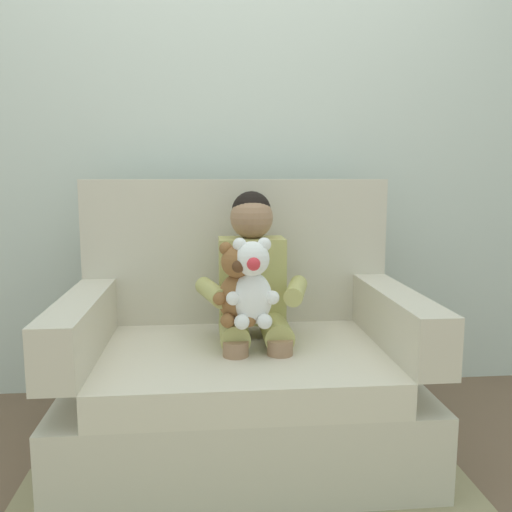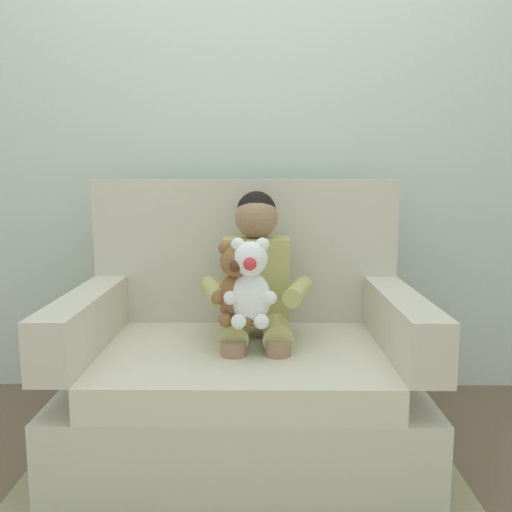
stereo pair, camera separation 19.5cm
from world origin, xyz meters
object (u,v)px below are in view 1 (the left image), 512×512
plush_brown (237,286)px  plush_white (252,285)px  seated_child (253,287)px  armchair (241,366)px

plush_brown → plush_white: size_ratio=0.94×
seated_child → plush_brown: 0.18m
plush_brown → seated_child: bearing=45.6°
seated_child → plush_white: (-0.02, -0.18, 0.04)m
armchair → plush_white: armchair is taller
plush_white → armchair: bearing=121.3°
armchair → seated_child: bearing=16.3°
armchair → seated_child: size_ratio=1.59×
plush_white → seated_child: bearing=105.4°
plush_brown → plush_white: bearing=-46.8°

